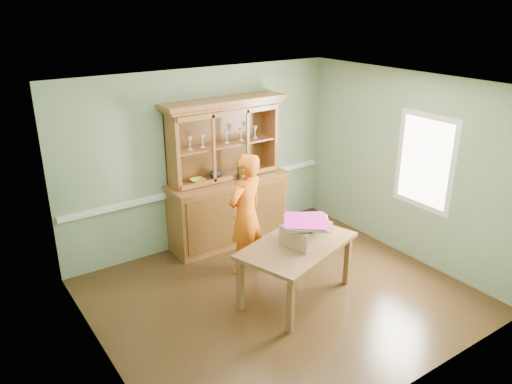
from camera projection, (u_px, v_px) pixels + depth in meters
floor at (281, 296)px, 6.49m from camera, size 4.50×4.50×0.00m
ceiling at (285, 87)px, 5.51m from camera, size 4.50×4.50×0.00m
wall_back at (203, 159)px, 7.53m from camera, size 4.50×0.00×4.50m
wall_left at (97, 250)px, 4.81m from camera, size 0.00×4.00×4.00m
wall_right at (407, 167)px, 7.18m from camera, size 0.00×4.00×4.00m
wall_front at (418, 269)px, 4.46m from camera, size 4.50×0.00×4.50m
chair_rail at (204, 187)px, 7.68m from camera, size 4.41×0.05×0.08m
framed_map at (87, 220)px, 4.98m from camera, size 0.03×0.60×0.46m
window_panel at (425, 162)px, 6.89m from camera, size 0.03×0.96×1.36m
china_hutch at (227, 194)px, 7.68m from camera, size 1.93×0.64×2.26m
dining_table at (297, 250)px, 6.26m from camera, size 1.71×1.32×0.75m
cardboard_box at (306, 233)px, 6.22m from camera, size 0.62×0.54×0.25m
kite_stack at (307, 222)px, 6.15m from camera, size 0.71×0.71×0.06m
person at (246, 214)px, 6.81m from camera, size 0.72×0.58×1.72m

